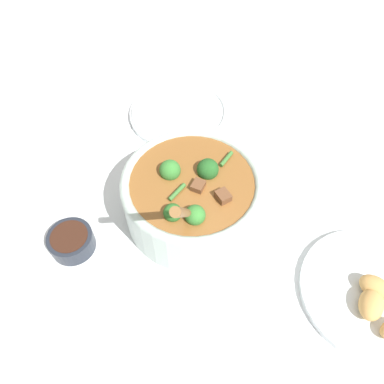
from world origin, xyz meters
TOP-DOWN VIEW (x-y plane):
  - ground_plane at (0.00, 0.00)m, footprint 4.00×4.00m
  - stew_bowl at (-0.00, -0.00)m, footprint 0.24×0.25m
  - condiment_bowl at (-0.20, 0.07)m, footprint 0.08×0.08m
  - empty_plate at (0.14, 0.22)m, footprint 0.22×0.22m
  - food_plate at (0.13, -0.30)m, footprint 0.22×0.22m

SIDE VIEW (x-z plane):
  - ground_plane at x=0.00m, z-range 0.00..0.00m
  - empty_plate at x=0.14m, z-range 0.00..0.02m
  - food_plate at x=0.13m, z-range -0.01..0.03m
  - condiment_bowl at x=-0.20m, z-range 0.00..0.04m
  - stew_bowl at x=0.00m, z-range -0.08..0.20m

